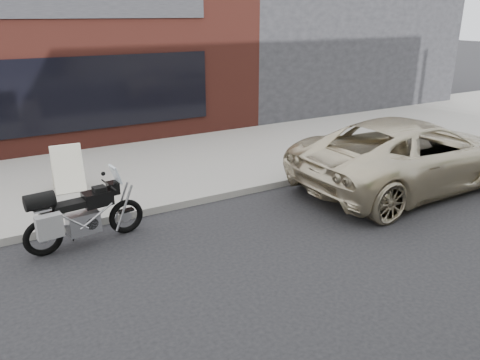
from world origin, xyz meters
TOP-DOWN VIEW (x-y plane):
  - ground at (0.00, 0.00)m, footprint 120.00×120.00m
  - near_sidewalk at (0.00, 7.00)m, footprint 44.00×6.00m
  - storefront at (-2.00, 13.98)m, footprint 14.00×10.07m
  - neighbour_building at (10.00, 14.00)m, footprint 10.00×10.00m
  - motorcycle at (-2.13, 3.37)m, footprint 2.08×0.81m
  - minivan at (5.06, 2.60)m, footprint 5.73×2.71m
  - sandwich_sign at (-1.81, 5.89)m, footprint 0.67×0.62m

SIDE VIEW (x-z plane):
  - ground at x=0.00m, z-range 0.00..0.00m
  - near_sidewalk at x=0.00m, z-range 0.00..0.15m
  - motorcycle at x=-2.13m, z-range -0.09..1.23m
  - sandwich_sign at x=-1.81m, z-range 0.15..1.16m
  - minivan at x=5.06m, z-range 0.00..1.58m
  - storefront at x=-2.00m, z-range 0.00..4.50m
  - neighbour_building at x=10.00m, z-range 0.00..6.00m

